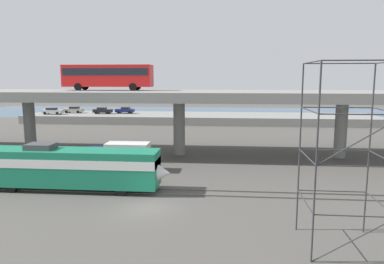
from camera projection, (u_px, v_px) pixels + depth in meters
The scene contains 14 objects.
ground_plane at pixel (147, 208), 28.22m from camera, with size 260.00×260.00×0.00m, color #4C4944.
rail_strip_near at pixel (155, 194), 31.46m from camera, with size 110.00×0.12×0.12m, color #59544C.
rail_strip_far at pixel (158, 189), 32.85m from camera, with size 110.00×0.12×0.12m, color #59544C.
train_locomotive at pixel (79, 166), 32.47m from camera, with size 16.92×3.04×4.18m.
highway_overpass at pixel (179, 98), 46.81m from camera, with size 96.00×11.28×8.29m.
transit_bus_on_overpass at pixel (108, 75), 48.97m from camera, with size 12.00×2.68×3.40m.
service_truck_west at pixel (120, 156), 39.47m from camera, with size 6.80×2.46×3.04m.
scaffolding_tower at pixel (346, 150), 20.91m from camera, with size 4.41×4.41×10.95m.
pier_parking_lot at pixel (199, 118), 82.25m from camera, with size 77.71×13.53×1.73m, color gray.
parked_car_0 at pixel (52, 111), 82.32m from camera, with size 4.65×1.88×1.50m.
parked_car_1 at pixel (103, 110), 83.64m from camera, with size 4.23×1.91×1.50m.
parked_car_2 at pixel (125, 110), 84.39m from camera, with size 4.23×1.92×1.50m.
parked_car_3 at pixel (74, 110), 85.56m from camera, with size 4.53×1.82×1.50m.
harbor_water at pixel (205, 112), 105.03m from camera, with size 140.00×36.00×0.01m, color #2D5170.
Camera 1 is at (5.96, -26.59, 10.04)m, focal length 34.08 mm.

